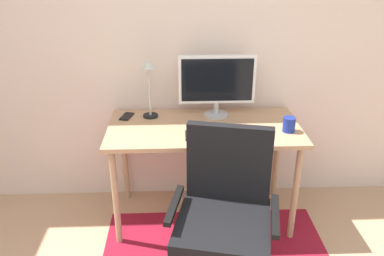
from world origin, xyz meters
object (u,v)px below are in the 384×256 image
keyboard (218,135)px  cell_phone (127,116)px  coffee_cup (290,124)px  desk_lamp (149,77)px  desk (205,136)px  computer_mouse (260,133)px  office_chair (225,228)px  monitor (218,82)px

keyboard → cell_phone: bearing=151.0°
coffee_cup → desk_lamp: bearing=162.8°
desk_lamp → desk: bearing=-25.6°
computer_mouse → coffee_cup: (0.21, 0.06, 0.03)m
desk → keyboard: 0.21m
coffee_cup → cell_phone: size_ratio=0.72×
computer_mouse → desk: bearing=154.5°
desk → office_chair: (0.07, -0.68, -0.26)m
cell_phone → monitor: bearing=15.8°
desk_lamp → office_chair: size_ratio=0.43×
desk_lamp → office_chair: bearing=-62.2°
monitor → desk_lamp: size_ratio=1.28×
desk_lamp → computer_mouse: bearing=-25.5°
computer_mouse → monitor: bearing=125.1°
keyboard → office_chair: size_ratio=0.43×
computer_mouse → desk_lamp: desk_lamp is taller
keyboard → desk: bearing=114.5°
monitor → desk: bearing=-118.2°
desk → monitor: 0.41m
desk → cell_phone: cell_phone is taller
cell_phone → office_chair: (0.63, -0.87, -0.35)m
keyboard → coffee_cup: bearing=7.0°
monitor → cell_phone: (-0.66, -0.01, -0.26)m
keyboard → coffee_cup: 0.49m
coffee_cup → office_chair: bearing=-130.9°
computer_mouse → office_chair: 0.69m
computer_mouse → desk_lamp: 0.87m
desk → keyboard: size_ratio=3.13×
desk → cell_phone: bearing=161.9°
computer_mouse → cell_phone: size_ratio=0.74×
keyboard → cell_phone: 0.73m
keyboard → cell_phone: size_ratio=3.07×
desk → monitor: monitor is taller
coffee_cup → computer_mouse: bearing=-164.8°
monitor → cell_phone: size_ratio=3.94×
keyboard → desk_lamp: size_ratio=1.00×
desk_lamp → coffee_cup: bearing=-17.2°
desk → computer_mouse: bearing=-25.5°
coffee_cup → cell_phone: 1.17m
desk_lamp → office_chair: 1.18m
office_chair → keyboard: bearing=101.9°
keyboard → computer_mouse: bearing=0.4°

